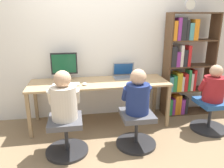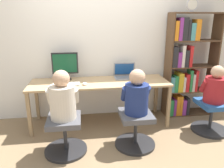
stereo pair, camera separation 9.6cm
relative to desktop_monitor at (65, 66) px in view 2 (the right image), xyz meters
The scene contains 15 objects.
ground_plane 1.24m from the desktop_monitor, 44.59° to the right, with size 14.00×14.00×0.00m, color #846B4C.
wall_back 0.67m from the desktop_monitor, 20.81° to the left, with size 10.00×0.05×2.60m.
desk 0.65m from the desktop_monitor, 19.92° to the right, with size 2.22×0.68×0.73m.
desktop_monitor is the anchor object (origin of this frame).
laptop 1.02m from the desktop_monitor, ahead, with size 0.37×0.28×0.25m.
keyboard 0.38m from the desktop_monitor, 85.45° to the right, with size 0.41×0.16×0.03m.
computer_mouse_by_keyboard 0.50m from the desktop_monitor, 47.41° to the right, with size 0.07×0.10×0.03m.
office_chair_left 1.19m from the desktop_monitor, 88.99° to the right, with size 0.56×0.56×0.49m.
office_chair_right 1.53m from the desktop_monitor, 43.95° to the right, with size 0.56×0.56×0.49m.
person_at_monitor 0.97m from the desktop_monitor, 88.99° to the right, with size 0.40×0.32×0.63m.
person_at_laptop 1.36m from the desktop_monitor, 43.84° to the right, with size 0.38×0.31×0.60m.
bookshelf 2.05m from the desktop_monitor, ahead, with size 0.86×0.30×1.80m.
desk_clock 2.25m from the desktop_monitor, ahead, with size 0.19×0.03×0.21m.
office_chair_side 2.45m from the desktop_monitor, 17.35° to the right, with size 0.56×0.56×0.49m.
person_near_shelf 2.36m from the desktop_monitor, 17.26° to the right, with size 0.38×0.31×0.56m.
Camera 2 is at (-0.27, -3.02, 1.73)m, focal length 35.00 mm.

